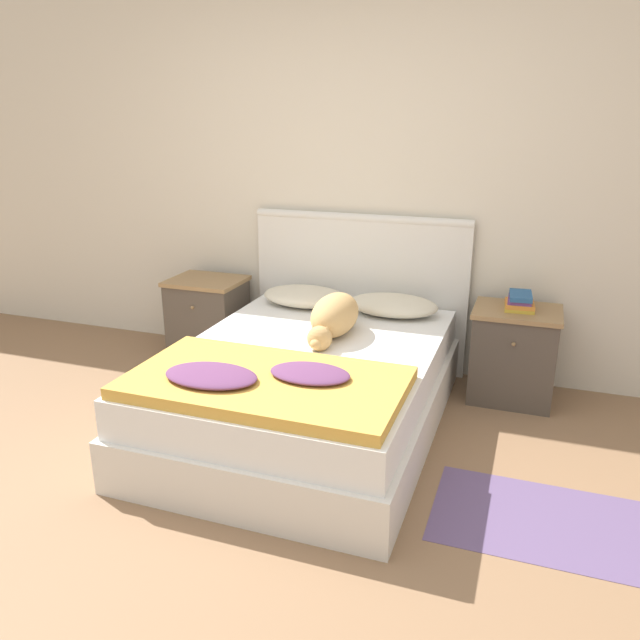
{
  "coord_description": "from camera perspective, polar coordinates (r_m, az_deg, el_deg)",
  "views": [
    {
      "loc": [
        1.21,
        -1.91,
        1.69
      ],
      "look_at": [
        0.08,
        1.26,
        0.57
      ],
      "focal_mm": 35.0,
      "sensor_mm": 36.0,
      "label": 1
    }
  ],
  "objects": [
    {
      "name": "ground_plane",
      "position": [
        2.82,
        -10.72,
        -18.8
      ],
      "size": [
        16.0,
        16.0,
        0.0
      ],
      "primitive_type": "plane",
      "color": "#896647"
    },
    {
      "name": "wall_back",
      "position": [
        4.23,
        3.04,
        12.76
      ],
      "size": [
        9.0,
        0.06,
        2.55
      ],
      "color": "beige",
      "rests_on": "ground_plane"
    },
    {
      "name": "bed",
      "position": [
        3.5,
        -1.07,
        -6.24
      ],
      "size": [
        1.4,
        1.94,
        0.47
      ],
      "color": "silver",
      "rests_on": "ground_plane"
    },
    {
      "name": "headboard",
      "position": [
        4.28,
        3.6,
        2.92
      ],
      "size": [
        1.48,
        0.06,
        1.06
      ],
      "color": "silver",
      "rests_on": "ground_plane"
    },
    {
      "name": "nightstand_left",
      "position": [
        4.54,
        -10.17,
        0.18
      ],
      "size": [
        0.51,
        0.43,
        0.58
      ],
      "color": "#4C4238",
      "rests_on": "ground_plane"
    },
    {
      "name": "nightstand_right",
      "position": [
        3.99,
        17.25,
        -3.02
      ],
      "size": [
        0.51,
        0.43,
        0.58
      ],
      "color": "#4C4238",
      "rests_on": "ground_plane"
    },
    {
      "name": "pillow_left",
      "position": [
        4.14,
        -1.37,
        2.18
      ],
      "size": [
        0.57,
        0.37,
        0.12
      ],
      "color": "beige",
      "rests_on": "bed"
    },
    {
      "name": "pillow_right",
      "position": [
        3.97,
        6.69,
        1.36
      ],
      "size": [
        0.57,
        0.37,
        0.12
      ],
      "color": "beige",
      "rests_on": "bed"
    },
    {
      "name": "quilt",
      "position": [
        2.92,
        -5.2,
        -5.59
      ],
      "size": [
        1.28,
        0.73,
        0.1
      ],
      "color": "gold",
      "rests_on": "bed"
    },
    {
      "name": "dog",
      "position": [
        3.56,
        1.3,
        0.28
      ],
      "size": [
        0.25,
        0.66,
        0.24
      ],
      "color": "tan",
      "rests_on": "bed"
    },
    {
      "name": "book_stack",
      "position": [
        3.89,
        17.81,
        1.61
      ],
      "size": [
        0.18,
        0.24,
        0.09
      ],
      "color": "gold",
      "rests_on": "nightstand_right"
    },
    {
      "name": "rug",
      "position": [
        3.02,
        20.24,
        -16.96
      ],
      "size": [
        1.0,
        0.61,
        0.0
      ],
      "color": "#604C75",
      "rests_on": "ground_plane"
    }
  ]
}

